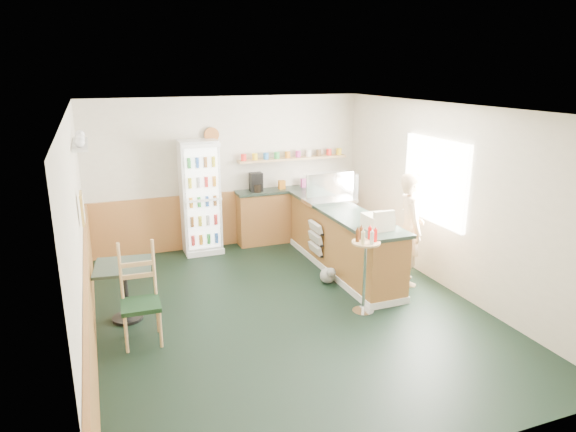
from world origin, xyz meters
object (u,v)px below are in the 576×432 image
display_case (330,188)px  shopkeeper (410,229)px  cash_register (378,222)px  drinks_fridge (200,198)px  cafe_chair (139,290)px  cafe_table (124,281)px  condiment_stand (365,260)px

display_case → shopkeeper: shopkeeper is taller
display_case → shopkeeper: bearing=-62.1°
cash_register → shopkeeper: 0.78m
drinks_fridge → shopkeeper: (2.64, -2.49, -0.14)m
drinks_fridge → cafe_chair: 3.11m
shopkeeper → cafe_table: bearing=104.0°
display_case → cafe_table: 3.63m
display_case → cafe_table: (-3.40, -1.06, -0.71)m
cafe_table → display_case: bearing=17.3°
cash_register → condiment_stand: size_ratio=0.31×
shopkeeper → condiment_stand: 1.29m
cash_register → shopkeeper: bearing=17.5°
drinks_fridge → condiment_stand: bearing=-64.1°
shopkeeper → cafe_chair: shopkeeper is taller
display_case → cafe_chair: bearing=-153.5°
display_case → condiment_stand: display_case is taller
shopkeeper → cafe_table: shopkeeper is taller
cash_register → cafe_chair: (-3.26, -0.08, -0.48)m
cafe_table → cafe_chair: (0.14, -0.57, 0.10)m
drinks_fridge → cash_register: 3.34m
cash_register → condiment_stand: 0.69m
drinks_fridge → cash_register: size_ratio=5.43×
drinks_fridge → cafe_table: (-1.46, -2.22, -0.46)m
drinks_fridge → cafe_chair: size_ratio=1.64×
cash_register → cafe_table: cash_register is taller
condiment_stand → shopkeeper: bearing=30.2°
drinks_fridge → shopkeeper: bearing=-43.4°
shopkeeper → condiment_stand: (-1.11, -0.65, -0.10)m
drinks_fridge → cash_register: drinks_fridge is taller
shopkeeper → condiment_stand: shopkeeper is taller
shopkeeper → cafe_table: 4.12m
drinks_fridge → condiment_stand: 3.50m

